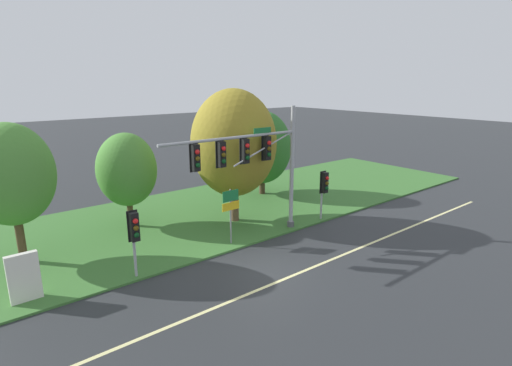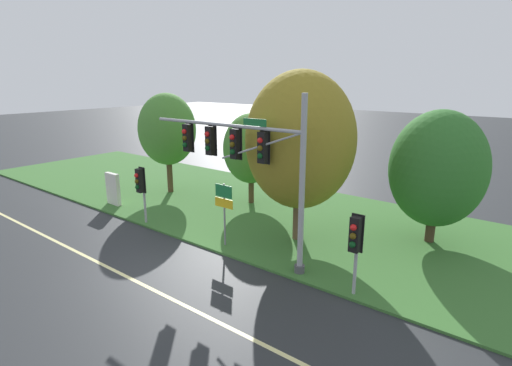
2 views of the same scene
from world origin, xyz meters
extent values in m
plane|color=#282B2D|center=(0.00, 0.00, 0.00)|extent=(160.00, 160.00, 0.00)
cube|color=beige|center=(0.00, -1.20, 0.00)|extent=(36.00, 0.16, 0.01)
cube|color=#386B2D|center=(0.00, 8.25, 0.05)|extent=(48.00, 11.50, 0.10)
cylinder|color=#9EA0A5|center=(4.63, 3.04, 3.51)|extent=(0.22, 0.22, 6.81)
cylinder|color=#4C4C51|center=(4.63, 3.04, 0.25)|extent=(0.40, 0.40, 0.30)
cylinder|color=#9EA0A5|center=(0.70, 3.04, 5.54)|extent=(7.85, 0.14, 0.14)
cylinder|color=#9EA0A5|center=(2.66, 3.04, 4.84)|extent=(3.95, 0.08, 1.48)
cube|color=black|center=(2.82, 3.04, 4.81)|extent=(0.34, 0.28, 1.22)
cube|color=black|center=(2.82, 3.20, 4.81)|extent=(0.46, 0.04, 1.34)
sphere|color=red|center=(2.82, 2.86, 5.11)|extent=(0.22, 0.22, 0.22)
sphere|color=#51420C|center=(2.82, 2.86, 4.81)|extent=(0.22, 0.22, 0.22)
sphere|color=#0C4219|center=(2.82, 2.86, 4.51)|extent=(0.22, 0.22, 0.22)
cube|color=black|center=(1.41, 3.04, 4.81)|extent=(0.34, 0.28, 1.22)
cube|color=black|center=(1.41, 3.20, 4.81)|extent=(0.46, 0.04, 1.34)
sphere|color=red|center=(1.41, 2.86, 5.11)|extent=(0.22, 0.22, 0.22)
sphere|color=#51420C|center=(1.41, 2.86, 4.81)|extent=(0.22, 0.22, 0.22)
sphere|color=#0C4219|center=(1.41, 2.86, 4.51)|extent=(0.22, 0.22, 0.22)
cube|color=black|center=(0.00, 3.04, 4.81)|extent=(0.34, 0.28, 1.22)
cube|color=black|center=(0.00, 3.20, 4.81)|extent=(0.46, 0.04, 1.34)
sphere|color=red|center=(0.00, 2.86, 5.11)|extent=(0.22, 0.22, 0.22)
sphere|color=#51420C|center=(0.00, 2.86, 4.81)|extent=(0.22, 0.22, 0.22)
sphere|color=#0C4219|center=(0.00, 2.86, 4.51)|extent=(0.22, 0.22, 0.22)
cube|color=black|center=(-1.41, 3.04, 4.81)|extent=(0.34, 0.28, 1.22)
cube|color=black|center=(-1.41, 3.20, 4.81)|extent=(0.46, 0.04, 1.34)
sphere|color=red|center=(-1.41, 2.86, 5.11)|extent=(0.22, 0.22, 0.22)
sphere|color=#51420C|center=(-1.41, 2.86, 4.81)|extent=(0.22, 0.22, 0.22)
sphere|color=#0C4219|center=(-1.41, 2.86, 4.51)|extent=(0.22, 0.22, 0.22)
cube|color=#196B33|center=(2.46, 2.99, 5.76)|extent=(1.10, 0.04, 0.28)
cylinder|color=#9EA0A5|center=(6.96, 2.86, 1.52)|extent=(0.12, 0.12, 2.84)
cube|color=black|center=(6.96, 2.66, 2.38)|extent=(0.34, 0.28, 1.22)
cube|color=black|center=(6.96, 2.82, 2.38)|extent=(0.46, 0.04, 1.34)
sphere|color=red|center=(6.96, 2.48, 2.68)|extent=(0.22, 0.22, 0.22)
sphere|color=#51420C|center=(6.96, 2.48, 2.38)|extent=(0.22, 0.22, 0.22)
sphere|color=#0C4219|center=(6.96, 2.48, 2.08)|extent=(0.22, 0.22, 0.22)
cylinder|color=#9EA0A5|center=(-4.64, 2.84, 1.52)|extent=(0.12, 0.12, 2.85)
cube|color=black|center=(-4.64, 2.64, 2.39)|extent=(0.34, 0.28, 1.22)
cube|color=black|center=(-4.64, 2.80, 2.39)|extent=(0.46, 0.04, 1.34)
sphere|color=red|center=(-4.64, 2.47, 2.69)|extent=(0.22, 0.22, 0.22)
sphere|color=#51420C|center=(-4.64, 2.47, 2.39)|extent=(0.22, 0.22, 0.22)
sphere|color=#0C4219|center=(-4.64, 2.47, 2.09)|extent=(0.22, 0.22, 0.22)
cylinder|color=slate|center=(0.58, 3.22, 1.53)|extent=(0.08, 0.08, 2.86)
cube|color=#197238|center=(0.58, 3.19, 2.63)|extent=(0.94, 0.03, 0.56)
cube|color=gold|center=(0.58, 3.19, 2.09)|extent=(1.02, 0.03, 0.41)
cylinder|color=#4C3823|center=(-8.11, 7.45, 1.66)|extent=(0.36, 0.36, 3.12)
ellipsoid|color=#478433|center=(-8.11, 7.45, 4.23)|extent=(3.64, 3.64, 4.56)
cylinder|color=#4C3823|center=(-2.42, 8.88, 1.30)|extent=(0.33, 0.33, 2.40)
ellipsoid|color=#478433|center=(-2.42, 8.88, 3.40)|extent=(3.28, 3.28, 4.10)
cylinder|color=brown|center=(2.76, 5.89, 1.74)|extent=(0.49, 0.49, 3.29)
ellipsoid|color=olive|center=(2.76, 5.89, 4.73)|extent=(4.90, 4.90, 6.12)
cylinder|color=#423021|center=(7.74, 9.34, 1.24)|extent=(0.42, 0.42, 2.29)
ellipsoid|color=#2D6B28|center=(7.74, 9.34, 3.53)|extent=(4.16, 4.16, 5.19)
cube|color=silver|center=(-8.65, 3.58, 1.05)|extent=(1.10, 0.24, 1.90)
cube|color=#4C4C51|center=(-9.05, 3.58, 0.15)|extent=(0.10, 0.20, 0.10)
cube|color=#4C4C51|center=(-8.25, 3.58, 0.15)|extent=(0.10, 0.20, 0.10)
camera|label=1|loc=(-10.39, -12.44, 8.21)|focal=28.00mm
camera|label=2|loc=(11.95, -9.12, 7.44)|focal=28.00mm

